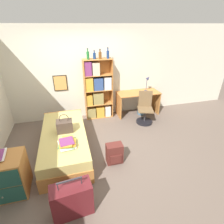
{
  "coord_description": "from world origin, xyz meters",
  "views": [
    {
      "loc": [
        -0.49,
        -3.3,
        2.58
      ],
      "look_at": [
        0.44,
        0.21,
        0.75
      ],
      "focal_mm": 28.0,
      "sensor_mm": 36.0,
      "label": 1
    }
  ],
  "objects_px": {
    "handbag": "(65,126)",
    "waste_bin": "(141,110)",
    "backpack": "(114,154)",
    "book_stack_on_bed": "(67,143)",
    "desk": "(138,99)",
    "bottle_blue": "(108,54)",
    "desk_lamp": "(148,81)",
    "suitcase": "(72,200)",
    "bottle_brown": "(94,56)",
    "bottle_green": "(88,55)",
    "desk_chair": "(145,113)",
    "bottle_clear": "(100,55)",
    "bed": "(65,142)",
    "bookcase": "(97,92)",
    "dresser": "(4,176)"
  },
  "relations": [
    {
      "from": "desk",
      "to": "backpack",
      "type": "bearing_deg",
      "value": -123.6
    },
    {
      "from": "bottle_blue",
      "to": "waste_bin",
      "type": "distance_m",
      "value": 2.02
    },
    {
      "from": "handbag",
      "to": "desk_chair",
      "type": "xyz_separation_m",
      "value": [
        2.22,
        0.77,
        -0.36
      ]
    },
    {
      "from": "backpack",
      "to": "waste_bin",
      "type": "bearing_deg",
      "value": 53.28
    },
    {
      "from": "bottle_blue",
      "to": "desk",
      "type": "distance_m",
      "value": 1.63
    },
    {
      "from": "bottle_clear",
      "to": "bookcase",
      "type": "bearing_deg",
      "value": 170.42
    },
    {
      "from": "desk",
      "to": "backpack",
      "type": "relative_size",
      "value": 2.97
    },
    {
      "from": "bed",
      "to": "suitcase",
      "type": "distance_m",
      "value": 1.51
    },
    {
      "from": "suitcase",
      "to": "waste_bin",
      "type": "distance_m",
      "value": 3.61
    },
    {
      "from": "bottle_blue",
      "to": "bookcase",
      "type": "bearing_deg",
      "value": 175.19
    },
    {
      "from": "suitcase",
      "to": "bottle_brown",
      "type": "bearing_deg",
      "value": 73.01
    },
    {
      "from": "bottle_blue",
      "to": "bottle_brown",
      "type": "bearing_deg",
      "value": 175.52
    },
    {
      "from": "desk_lamp",
      "to": "backpack",
      "type": "xyz_separation_m",
      "value": [
        -1.58,
        -1.97,
        -0.84
      ]
    },
    {
      "from": "book_stack_on_bed",
      "to": "desk",
      "type": "distance_m",
      "value": 2.86
    },
    {
      "from": "bottle_green",
      "to": "dresser",
      "type": "bearing_deg",
      "value": -127.98
    },
    {
      "from": "bottle_green",
      "to": "bottle_blue",
      "type": "distance_m",
      "value": 0.54
    },
    {
      "from": "suitcase",
      "to": "dresser",
      "type": "relative_size",
      "value": 0.95
    },
    {
      "from": "bottle_clear",
      "to": "backpack",
      "type": "relative_size",
      "value": 0.58
    },
    {
      "from": "desk_lamp",
      "to": "bottle_blue",
      "type": "bearing_deg",
      "value": 176.59
    },
    {
      "from": "bottle_brown",
      "to": "desk_lamp",
      "type": "xyz_separation_m",
      "value": [
        1.57,
        -0.1,
        -0.77
      ]
    },
    {
      "from": "bookcase",
      "to": "desk_lamp",
      "type": "distance_m",
      "value": 1.56
    },
    {
      "from": "book_stack_on_bed",
      "to": "bookcase",
      "type": "bearing_deg",
      "value": 64.49
    },
    {
      "from": "bottle_brown",
      "to": "desk",
      "type": "bearing_deg",
      "value": -5.43
    },
    {
      "from": "bottle_brown",
      "to": "desk_chair",
      "type": "height_order",
      "value": "bottle_brown"
    },
    {
      "from": "desk_chair",
      "to": "bottle_blue",
      "type": "bearing_deg",
      "value": 145.37
    },
    {
      "from": "desk",
      "to": "backpack",
      "type": "height_order",
      "value": "desk"
    },
    {
      "from": "desk_chair",
      "to": "backpack",
      "type": "height_order",
      "value": "desk_chair"
    },
    {
      "from": "bottle_blue",
      "to": "desk_lamp",
      "type": "height_order",
      "value": "bottle_blue"
    },
    {
      "from": "bottle_green",
      "to": "bottle_brown",
      "type": "relative_size",
      "value": 1.27
    },
    {
      "from": "suitcase",
      "to": "waste_bin",
      "type": "bearing_deg",
      "value": 50.36
    },
    {
      "from": "bottle_blue",
      "to": "desk",
      "type": "relative_size",
      "value": 0.22
    },
    {
      "from": "handbag",
      "to": "bottle_blue",
      "type": "height_order",
      "value": "bottle_blue"
    },
    {
      "from": "bottle_brown",
      "to": "backpack",
      "type": "bearing_deg",
      "value": -90.27
    },
    {
      "from": "bottle_clear",
      "to": "desk_chair",
      "type": "distance_m",
      "value": 2.03
    },
    {
      "from": "bookcase",
      "to": "bottle_clear",
      "type": "bearing_deg",
      "value": -9.58
    },
    {
      "from": "desk",
      "to": "waste_bin",
      "type": "distance_m",
      "value": 0.41
    },
    {
      "from": "bottle_brown",
      "to": "suitcase",
      "type": "bearing_deg",
      "value": -106.99
    },
    {
      "from": "bed",
      "to": "book_stack_on_bed",
      "type": "bearing_deg",
      "value": -82.36
    },
    {
      "from": "handbag",
      "to": "bottle_green",
      "type": "relative_size",
      "value": 1.45
    },
    {
      "from": "bottle_brown",
      "to": "desk_lamp",
      "type": "distance_m",
      "value": 1.75
    },
    {
      "from": "bed",
      "to": "bottle_clear",
      "type": "distance_m",
      "value": 2.41
    },
    {
      "from": "handbag",
      "to": "waste_bin",
      "type": "relative_size",
      "value": 1.61
    },
    {
      "from": "bottle_clear",
      "to": "waste_bin",
      "type": "xyz_separation_m",
      "value": [
        1.25,
        -0.16,
        -1.72
      ]
    },
    {
      "from": "bottle_brown",
      "to": "waste_bin",
      "type": "relative_size",
      "value": 0.87
    },
    {
      "from": "bottle_clear",
      "to": "desk",
      "type": "relative_size",
      "value": 0.2
    },
    {
      "from": "bottle_green",
      "to": "desk_chair",
      "type": "relative_size",
      "value": 0.31
    },
    {
      "from": "desk_lamp",
      "to": "desk_chair",
      "type": "height_order",
      "value": "desk_lamp"
    },
    {
      "from": "desk_lamp",
      "to": "waste_bin",
      "type": "relative_size",
      "value": 1.92
    },
    {
      "from": "bottle_clear",
      "to": "bottle_blue",
      "type": "distance_m",
      "value": 0.21
    },
    {
      "from": "suitcase",
      "to": "bottle_green",
      "type": "relative_size",
      "value": 2.38
    }
  ]
}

